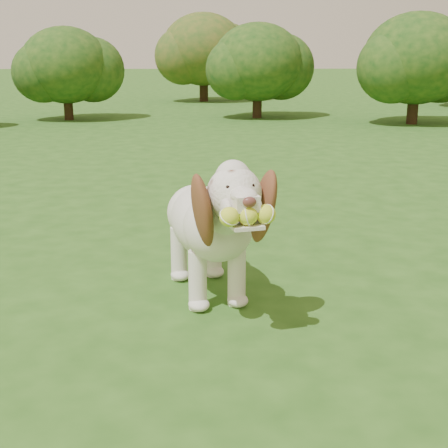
{
  "coord_description": "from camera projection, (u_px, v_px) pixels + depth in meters",
  "views": [
    {
      "loc": [
        0.38,
        -2.5,
        1.12
      ],
      "look_at": [
        0.47,
        0.03,
        0.42
      ],
      "focal_mm": 50.0,
      "sensor_mm": 36.0,
      "label": 1
    }
  ],
  "objects": [
    {
      "name": "ground",
      "position": [
        115.0,
        320.0,
        2.7
      ],
      "size": [
        80.0,
        80.0,
        0.0
      ],
      "primitive_type": "plane",
      "color": "#254E16",
      "rests_on": "ground"
    },
    {
      "name": "dog",
      "position": [
        211.0,
        220.0,
        2.84
      ],
      "size": [
        0.54,
        1.09,
        0.71
      ],
      "rotation": [
        0.0,
        0.0,
        0.24
      ],
      "color": "silver",
      "rests_on": "ground"
    },
    {
      "name": "shrub_d",
      "position": [
        417.0,
        59.0,
        9.69
      ],
      "size": [
        1.66,
        1.66,
        1.72
      ],
      "color": "#382314",
      "rests_on": "ground"
    },
    {
      "name": "shrub_i",
      "position": [
        203.0,
        49.0,
        14.13
      ],
      "size": [
        1.91,
        1.91,
        1.98
      ],
      "color": "#382314",
      "rests_on": "ground"
    },
    {
      "name": "shrub_b",
      "position": [
        66.0,
        65.0,
        10.31
      ],
      "size": [
        1.47,
        1.47,
        1.53
      ],
      "color": "#382314",
      "rests_on": "ground"
    },
    {
      "name": "shrub_c",
      "position": [
        258.0,
        62.0,
        10.61
      ],
      "size": [
        1.55,
        1.55,
        1.6
      ],
      "color": "#382314",
      "rests_on": "ground"
    }
  ]
}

